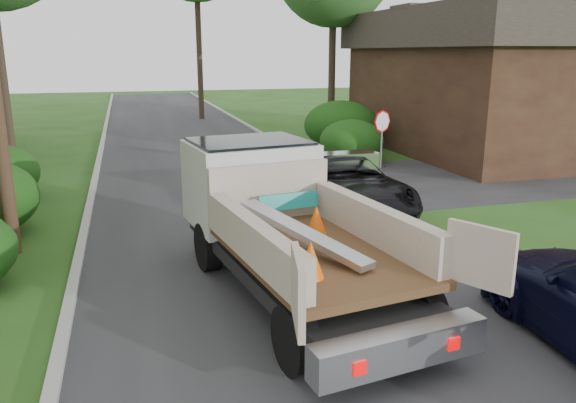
{
  "coord_description": "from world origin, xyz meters",
  "views": [
    {
      "loc": [
        -2.93,
        -7.95,
        4.29
      ],
      "look_at": [
        0.3,
        3.23,
        1.2
      ],
      "focal_mm": 35.0,
      "sensor_mm": 36.0,
      "label": 1
    }
  ],
  "objects_px": {
    "stop_sign": "(382,131)",
    "black_pickup": "(343,184)",
    "house_right": "(495,79)",
    "flatbed_truck": "(273,209)"
  },
  "relations": [
    {
      "from": "house_right",
      "to": "black_pickup",
      "type": "distance_m",
      "value": 13.14
    },
    {
      "from": "stop_sign",
      "to": "house_right",
      "type": "distance_m",
      "value": 9.37
    },
    {
      "from": "flatbed_truck",
      "to": "black_pickup",
      "type": "distance_m",
      "value": 5.16
    },
    {
      "from": "house_right",
      "to": "flatbed_truck",
      "type": "height_order",
      "value": "house_right"
    },
    {
      "from": "stop_sign",
      "to": "house_right",
      "type": "xyz_separation_m",
      "value": [
        7.8,
        5.0,
        1.38
      ]
    },
    {
      "from": "stop_sign",
      "to": "black_pickup",
      "type": "bearing_deg",
      "value": -130.91
    },
    {
      "from": "house_right",
      "to": "flatbed_truck",
      "type": "relative_size",
      "value": 1.83
    },
    {
      "from": "stop_sign",
      "to": "flatbed_truck",
      "type": "distance_m",
      "value": 8.9
    },
    {
      "from": "flatbed_truck",
      "to": "black_pickup",
      "type": "height_order",
      "value": "flatbed_truck"
    },
    {
      "from": "house_right",
      "to": "flatbed_truck",
      "type": "bearing_deg",
      "value": -138.14
    }
  ]
}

